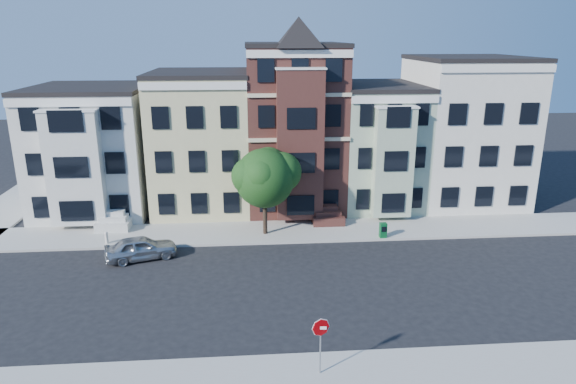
{
  "coord_description": "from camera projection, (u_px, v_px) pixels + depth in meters",
  "views": [
    {
      "loc": [
        -3.5,
        -24.33,
        12.82
      ],
      "look_at": [
        -1.29,
        3.69,
        4.2
      ],
      "focal_mm": 32.0,
      "sensor_mm": 36.0,
      "label": 1
    }
  ],
  "objects": [
    {
      "name": "fire_hydrant",
      "position": [
        107.0,
        239.0,
        32.5
      ],
      "size": [
        0.26,
        0.26,
        0.61
      ],
      "primitive_type": "cylinder",
      "rotation": [
        0.0,
        0.0,
        -0.25
      ],
      "color": "beige",
      "rests_on": "far_sidewalk"
    },
    {
      "name": "street_tree",
      "position": [
        265.0,
        182.0,
        33.18
      ],
      "size": [
        7.32,
        7.32,
        7.11
      ],
      "primitive_type": null,
      "rotation": [
        0.0,
        0.0,
        -0.23
      ],
      "color": "#234F1D",
      "rests_on": "far_sidewalk"
    },
    {
      "name": "far_sidewalk",
      "position": [
        302.0,
        231.0,
        34.82
      ],
      "size": [
        60.0,
        4.0,
        0.15
      ],
      "primitive_type": "cube",
      "color": "#9E9B93",
      "rests_on": "ground"
    },
    {
      "name": "stop_sign",
      "position": [
        320.0,
        343.0,
        19.69
      ],
      "size": [
        0.75,
        0.17,
        2.71
      ],
      "primitive_type": null,
      "rotation": [
        0.0,
        0.0,
        -0.09
      ],
      "color": "#A80004",
      "rests_on": "near_sidewalk"
    },
    {
      "name": "near_sidewalk",
      "position": [
        346.0,
        384.0,
        19.57
      ],
      "size": [
        60.0,
        4.0,
        0.15
      ],
      "primitive_type": "cube",
      "color": "#9E9B93",
      "rests_on": "ground"
    },
    {
      "name": "newspaper_box",
      "position": [
        383.0,
        230.0,
        33.42
      ],
      "size": [
        0.45,
        0.41,
        0.98
      ],
      "primitive_type": "cube",
      "rotation": [
        0.0,
        0.0,
        0.04
      ],
      "color": "#0C5728",
      "rests_on": "far_sidewalk"
    },
    {
      "name": "house_white",
      "position": [
        95.0,
        150.0,
        38.58
      ],
      "size": [
        8.0,
        9.0,
        9.0
      ],
      "primitive_type": "cube",
      "color": "silver",
      "rests_on": "ground"
    },
    {
      "name": "house_yellow",
      "position": [
        202.0,
        142.0,
        39.04
      ],
      "size": [
        7.0,
        9.0,
        10.0
      ],
      "primitive_type": "cube",
      "color": "#CAC08B",
      "rests_on": "ground"
    },
    {
      "name": "ground",
      "position": [
        318.0,
        287.0,
        27.22
      ],
      "size": [
        120.0,
        120.0,
        0.0
      ],
      "primitive_type": "plane",
      "color": "black"
    },
    {
      "name": "house_cream",
      "position": [
        464.0,
        132.0,
        40.44
      ],
      "size": [
        8.0,
        9.0,
        11.0
      ],
      "primitive_type": "cube",
      "color": "silver",
      "rests_on": "ground"
    },
    {
      "name": "house_brown",
      "position": [
        294.0,
        128.0,
        39.28
      ],
      "size": [
        7.0,
        9.0,
        12.0
      ],
      "primitive_type": "cube",
      "color": "#43201B",
      "rests_on": "ground"
    },
    {
      "name": "house_green",
      "position": [
        376.0,
        146.0,
        40.21
      ],
      "size": [
        6.0,
        9.0,
        9.0
      ],
      "primitive_type": "cube",
      "color": "#9CAE91",
      "rests_on": "ground"
    },
    {
      "name": "parked_car",
      "position": [
        141.0,
        248.0,
        30.47
      ],
      "size": [
        4.46,
        2.82,
        1.41
      ],
      "primitive_type": "imported",
      "rotation": [
        0.0,
        0.0,
        1.87
      ],
      "color": "#A8ACB2",
      "rests_on": "ground"
    }
  ]
}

